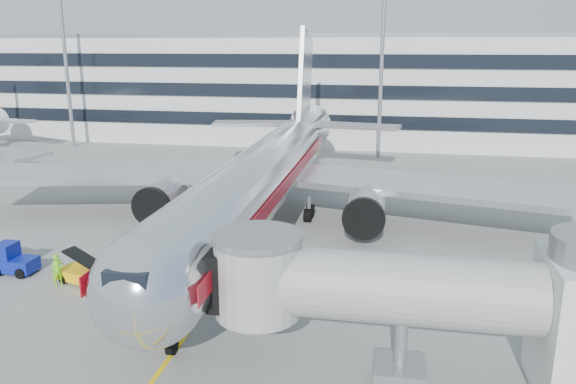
% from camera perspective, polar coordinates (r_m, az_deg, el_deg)
% --- Properties ---
extents(ground, '(180.00, 180.00, 0.00)m').
position_cam_1_polar(ground, '(34.73, -6.68, -9.35)').
color(ground, gray).
rests_on(ground, ground).
extents(lead_in_line, '(0.25, 70.00, 0.01)m').
position_cam_1_polar(lead_in_line, '(43.71, -2.81, -4.11)').
color(lead_in_line, yellow).
rests_on(lead_in_line, ground).
extents(main_jet, '(50.95, 48.70, 16.06)m').
position_cam_1_polar(main_jet, '(44.16, -2.37, 1.80)').
color(main_jet, silver).
rests_on(main_jet, ground).
extents(jet_bridge, '(17.80, 4.50, 7.00)m').
position_cam_1_polar(jet_bridge, '(24.58, 15.62, -10.48)').
color(jet_bridge, silver).
rests_on(jet_bridge, ground).
extents(terminal, '(150.00, 24.25, 15.60)m').
position_cam_1_polar(terminal, '(88.91, 4.40, 10.64)').
color(terminal, silver).
rests_on(terminal, ground).
extents(light_mast_west, '(2.40, 1.20, 25.45)m').
position_cam_1_polar(light_mast_west, '(84.93, -21.85, 14.25)').
color(light_mast_west, gray).
rests_on(light_mast_west, ground).
extents(light_mast_centre, '(2.40, 1.20, 25.45)m').
position_cam_1_polar(light_mast_centre, '(72.22, 9.60, 15.16)').
color(light_mast_centre, gray).
rests_on(light_mast_centre, ground).
extents(belt_loader, '(4.42, 2.62, 2.07)m').
position_cam_1_polar(belt_loader, '(36.41, -19.58, -7.98)').
color(belt_loader, '#FFBB0A').
rests_on(belt_loader, ground).
extents(baggage_tug, '(2.65, 1.73, 1.96)m').
position_cam_1_polar(baggage_tug, '(39.94, -26.19, -6.24)').
color(baggage_tug, '#0D1A8F').
rests_on(baggage_tug, ground).
extents(ramp_worker, '(0.79, 0.86, 1.98)m').
position_cam_1_polar(ramp_worker, '(36.76, -22.35, -7.35)').
color(ramp_worker, '#76DC17').
rests_on(ramp_worker, ground).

